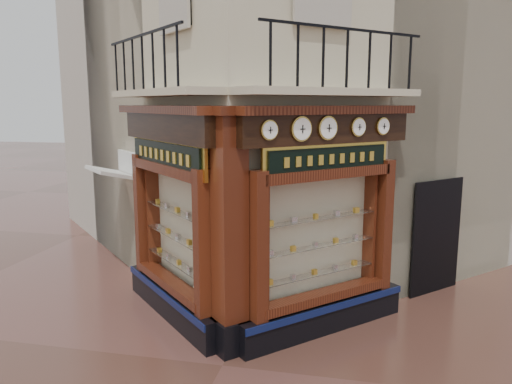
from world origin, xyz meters
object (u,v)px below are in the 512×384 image
(clock_d, at_px, (358,127))
(awning, at_px, (115,276))
(clock_c, at_px, (328,128))
(signboard_right, at_px, (329,159))
(clock_a, at_px, (269,130))
(signboard_left, at_px, (165,155))
(corner_pilaster, at_px, (230,236))
(clock_e, at_px, (383,126))
(clock_b, at_px, (301,129))

(clock_d, distance_m, awning, 6.79)
(clock_c, bearing_deg, signboard_right, 37.81)
(clock_a, xyz_separation_m, signboard_right, (0.84, 0.99, -0.52))
(signboard_left, bearing_deg, corner_pilaster, -169.75)
(signboard_right, bearing_deg, clock_e, -5.59)
(clock_e, bearing_deg, signboard_left, 145.73)
(awning, distance_m, signboard_left, 4.21)
(clock_d, bearing_deg, clock_e, 0.00)
(clock_a, height_order, clock_d, clock_d)
(clock_c, relative_size, awning, 0.29)
(clock_e, relative_size, awning, 0.23)
(clock_b, xyz_separation_m, clock_c, (0.38, 0.38, -0.00))
(clock_c, xyz_separation_m, clock_d, (0.48, 0.48, 0.00))
(corner_pilaster, relative_size, clock_d, 12.28)
(clock_b, distance_m, clock_d, 1.22)
(signboard_left, bearing_deg, clock_a, -160.42)
(clock_b, distance_m, awning, 6.38)
(clock_a, relative_size, clock_e, 1.00)
(clock_b, height_order, signboard_right, clock_b)
(clock_b, bearing_deg, corner_pilaster, 158.17)
(clock_e, relative_size, signboard_right, 0.16)
(corner_pilaster, distance_m, awning, 5.01)
(signboard_left, bearing_deg, clock_c, -138.53)
(clock_b, xyz_separation_m, awning, (-4.66, 2.44, -3.62))
(clock_b, distance_m, clock_c, 0.54)
(signboard_right, bearing_deg, clock_c, -142.19)
(clock_d, distance_m, signboard_right, 0.76)
(awning, height_order, signboard_right, signboard_right)
(clock_d, xyz_separation_m, awning, (-5.52, 1.58, -3.62))
(corner_pilaster, xyz_separation_m, clock_b, (1.06, 0.45, 1.67))
(clock_a, distance_m, clock_c, 1.15)
(clock_b, relative_size, awning, 0.30)
(clock_a, distance_m, awning, 6.26)
(signboard_right, bearing_deg, signboard_left, 135.00)
(corner_pilaster, bearing_deg, signboard_right, -10.25)
(clock_b, relative_size, clock_d, 1.23)
(clock_a, height_order, awning, clock_a)
(clock_a, bearing_deg, clock_e, -0.00)
(clock_a, bearing_deg, clock_b, 0.00)
(corner_pilaster, distance_m, clock_a, 1.79)
(signboard_left, bearing_deg, clock_d, -129.90)
(signboard_left, bearing_deg, clock_b, -147.58)
(clock_c, height_order, clock_d, clock_c)
(clock_b, bearing_deg, clock_e, 0.00)
(signboard_left, bearing_deg, awning, 3.69)
(corner_pilaster, relative_size, clock_a, 12.96)
(clock_d, relative_size, signboard_left, 0.14)
(corner_pilaster, relative_size, awning, 2.97)
(clock_a, bearing_deg, clock_d, 0.00)
(clock_e, distance_m, signboard_right, 1.25)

